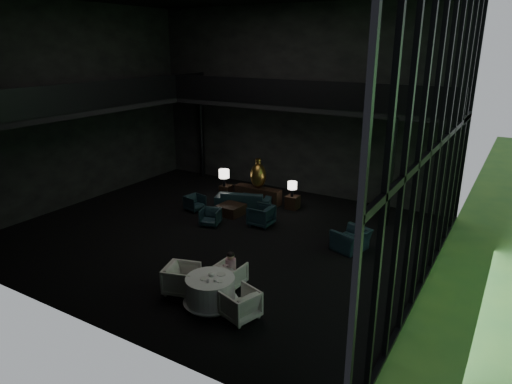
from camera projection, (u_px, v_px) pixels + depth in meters
The scene contains 34 objects.
floor at pixel (218, 234), 16.09m from camera, with size 14.00×12.00×0.02m, color black.
wall_back at pixel (296, 102), 19.73m from camera, with size 14.00×0.04×8.00m, color black.
wall_front at pixel (52, 160), 9.96m from camera, with size 14.00×0.04×8.00m, color black.
wall_left at pixel (73, 107), 18.27m from camera, with size 0.04×12.00×8.00m, color black.
curtain_wall at pixel (439, 144), 11.44m from camera, with size 0.20×12.00×8.00m, color black, non-canonical shape.
mezzanine_left at pixel (90, 108), 17.78m from camera, with size 2.00×12.00×0.25m, color black.
mezzanine_back at pixel (307, 106), 18.43m from camera, with size 12.00×2.00×0.25m, color black.
railing_left at pixel (106, 94), 17.11m from camera, with size 0.06×12.00×1.00m, color black.
railing_back at pixel (297, 93), 17.43m from camera, with size 12.00×0.06×1.00m, color black.
column_nw at pixel (201, 137), 22.56m from camera, with size 0.24×0.24×4.00m, color black.
column_ne at pixel (390, 172), 16.37m from camera, with size 0.24×0.24×4.00m, color black.
console at pixel (258, 195), 19.23m from camera, with size 2.06×0.47×0.65m, color black.
bronze_urn at pixel (258, 175), 18.98m from camera, with size 0.66×0.66×1.23m.
side_table_left at pixel (226, 191), 20.00m from camera, with size 0.46×0.46×0.50m, color black.
table_lamp_left at pixel (224, 174), 19.65m from camera, with size 0.44×0.44×0.74m.
side_table_right at pixel (293, 202), 18.52m from camera, with size 0.49×0.49×0.54m, color black.
table_lamp_right at pixel (292, 186), 18.25m from camera, with size 0.37×0.37×0.62m.
sofa at pixel (244, 195), 18.65m from camera, with size 2.49×0.73×0.97m, color #192D35.
lounge_armchair_west at pixel (195, 203), 18.31m from camera, with size 0.60×0.56×0.62m, color #1B2A32.
lounge_armchair_east at pixel (261, 214), 16.75m from camera, with size 0.89×0.83×0.91m, color black.
lounge_armchair_south at pixel (210, 217), 16.81m from camera, with size 0.61×0.57×0.63m, color black.
window_armchair at pixel (351, 236), 14.72m from camera, with size 1.12×0.73×0.98m, color black.
coffee_table at pixel (231, 210), 17.89m from camera, with size 0.90×0.90×0.40m, color black.
dining_table at pixel (210, 293), 11.70m from camera, with size 1.43×1.43×0.75m.
dining_chair_north at pixel (231, 273), 12.63m from camera, with size 0.67×0.63×0.69m, color #B1AFAB.
dining_chair_east at pixel (240, 302), 11.08m from camera, with size 0.84×0.79×0.87m, color #ABAAA5.
dining_chair_west at pixel (182, 276), 12.20m from camera, with size 0.95×0.89×0.97m, color #AFA89A.
child at pixel (231, 262), 12.37m from camera, with size 0.29×0.29×0.61m.
plate_a at pixel (205, 278), 11.52m from camera, with size 0.25×0.25×0.02m, color white.
plate_b at pixel (221, 274), 11.74m from camera, with size 0.23×0.23×0.02m, color white.
saucer at pixel (220, 281), 11.39m from camera, with size 0.16×0.16×0.01m, color white.
coffee_cup at pixel (215, 280), 11.39m from camera, with size 0.08×0.08×0.06m, color white.
cereal_bowl at pixel (211, 274), 11.67m from camera, with size 0.16×0.16×0.08m, color white.
cream_pot at pixel (208, 281), 11.35m from camera, with size 0.06×0.06×0.07m, color #99999E.
Camera 1 is at (8.81, -12.01, 6.42)m, focal length 32.00 mm.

